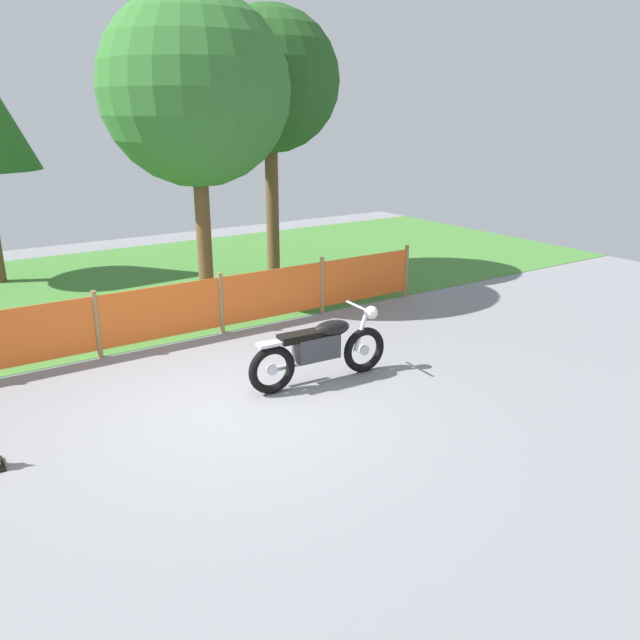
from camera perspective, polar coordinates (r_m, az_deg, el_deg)
name	(u,v)px	position (r m, az deg, el deg)	size (l,w,h in m)	color
ground	(239,406)	(8.11, -7.37, -7.75)	(24.00, 24.00, 0.02)	gray
grass_verge	(98,289)	(14.03, -19.56, 2.65)	(24.00, 7.95, 0.01)	#427A33
barrier_fence	(162,312)	(10.20, -14.15, 0.67)	(10.21, 0.08, 1.05)	#997547
tree_near_left	(195,90)	(11.99, -11.27, 19.81)	(3.39, 3.39, 5.63)	brown
tree_near_right	(269,82)	(13.81, -4.63, 20.80)	(2.91, 2.91, 5.63)	brown
motorcycle_lead	(321,349)	(8.53, 0.07, -2.62)	(2.12, 0.62, 1.00)	black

